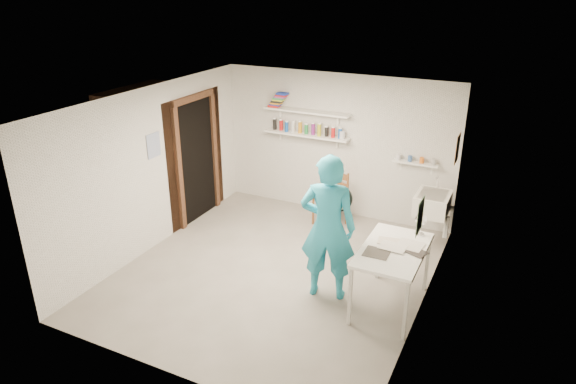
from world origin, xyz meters
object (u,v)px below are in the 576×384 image
at_px(wooden_chair, 330,197).
at_px(work_table, 391,278).
at_px(man, 328,228).
at_px(desk_lamp, 421,219).
at_px(belfast_sink, 432,203).
at_px(wall_clock, 339,199).

xyz_separation_m(wooden_chair, work_table, (1.52, -1.83, -0.09)).
relative_size(man, work_table, 1.57).
relative_size(work_table, desk_lamp, 8.00).
distance_m(belfast_sink, man, 2.12).
bearing_deg(belfast_sink, wooden_chair, 179.16).
bearing_deg(belfast_sink, wall_clock, -117.29).
bearing_deg(work_table, man, -173.42).
relative_size(wooden_chair, work_table, 0.81).
distance_m(man, wall_clock, 0.39).
relative_size(belfast_sink, wooden_chair, 0.61).
height_order(belfast_sink, wooden_chair, wooden_chair).
bearing_deg(wooden_chair, desk_lamp, -21.44).
relative_size(wooden_chair, desk_lamp, 6.50).
bearing_deg(man, belfast_sink, -128.26).
bearing_deg(wooden_chair, work_table, -33.71).
bearing_deg(work_table, belfast_sink, 86.51).
bearing_deg(wall_clock, belfast_sink, 50.21).
bearing_deg(belfast_sink, work_table, -93.49).
height_order(wall_clock, desk_lamp, wall_clock).
bearing_deg(work_table, wall_clock, 170.87).
bearing_deg(wall_clock, desk_lamp, 8.24).
height_order(wall_clock, wooden_chair, wall_clock).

